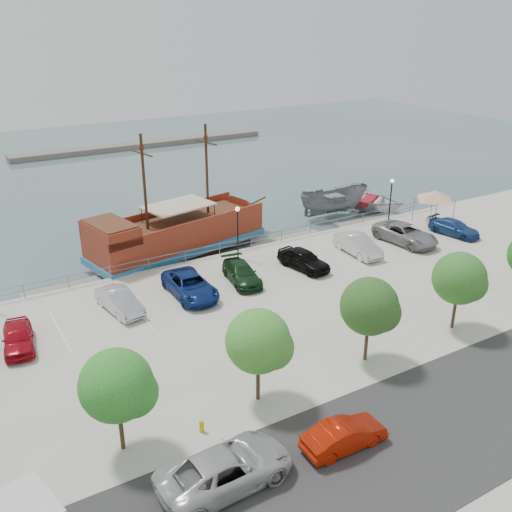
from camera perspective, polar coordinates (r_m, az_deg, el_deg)
ground at (r=40.97m, az=2.64°, el=-4.53°), size 160.00×160.00×0.00m
street at (r=30.45m, az=19.91°, el=-14.53°), size 100.00×8.00×0.04m
sidewalk at (r=33.69m, az=12.13°, el=-9.63°), size 100.00×4.00×0.05m
seawall_railing at (r=46.45m, az=-2.59°, el=0.95°), size 50.00×0.06×1.00m
far_shore at (r=92.34m, az=-11.17°, el=10.90°), size 40.00×3.00×0.80m
pirate_ship at (r=49.03m, az=-6.61°, el=2.46°), size 18.05×8.18×11.20m
patrol_boat at (r=58.21m, az=7.77°, el=5.23°), size 7.76×4.13×2.85m
speedboat at (r=61.14m, az=10.88°, el=5.31°), size 9.21×9.93×1.68m
dock_west at (r=44.32m, az=-17.97°, el=-3.20°), size 7.17×2.27×0.41m
dock_mid at (r=51.21m, az=3.21°, el=1.49°), size 7.47×3.13×0.41m
dock_east at (r=56.80m, az=11.28°, el=3.24°), size 7.08×2.74×0.39m
canopy_tent at (r=55.33m, az=17.55°, el=6.25°), size 4.39×4.39×3.48m
street_van at (r=24.81m, az=-3.04°, el=-20.46°), size 5.93×2.95×1.62m
street_sedan at (r=26.79m, az=8.82°, el=-17.29°), size 4.04×1.50×1.32m
fire_hydrant at (r=27.56m, az=-5.46°, el=-16.57°), size 0.23×0.23×0.66m
lamp_post_mid at (r=44.52m, az=-1.85°, el=3.30°), size 0.36×0.36×4.28m
lamp_post_right at (r=53.69m, az=13.35°, el=6.12°), size 0.36×0.36×4.28m
tree_b at (r=25.46m, az=-13.41°, el=-12.64°), size 3.30×3.20×5.00m
tree_c at (r=27.77m, az=0.54°, el=-8.67°), size 3.30×3.20×5.00m
tree_d at (r=31.50m, az=11.55°, el=-5.10°), size 3.30×3.20×5.00m
tree_e at (r=36.22m, az=19.88°, el=-2.24°), size 3.30×3.20×5.00m
parked_car_a at (r=36.00m, az=-22.71°, el=-7.50°), size 2.21×4.32×1.41m
parked_car_b at (r=38.22m, az=-13.49°, el=-4.41°), size 2.21×4.59×1.45m
parked_car_c at (r=39.45m, az=-6.61°, el=-2.94°), size 2.63×5.52×1.52m
parked_car_d at (r=41.22m, az=-1.45°, el=-1.73°), size 2.64×4.93×1.36m
parked_car_e at (r=43.49m, az=4.79°, el=-0.32°), size 2.57×4.77×1.54m
parked_car_f at (r=46.78m, az=10.16°, el=1.11°), size 1.92×4.87×1.58m
parked_car_g at (r=49.97m, az=14.71°, el=2.16°), size 3.24×6.06×1.62m
parked_car_h at (r=53.15m, az=19.21°, el=2.70°), size 2.70×4.87×1.33m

